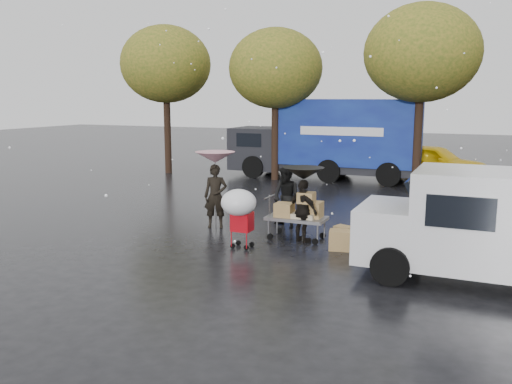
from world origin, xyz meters
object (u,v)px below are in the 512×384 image
at_px(yellow_taxi, 433,162).
at_px(white_van, 496,225).
at_px(person_pink, 216,196).
at_px(vendor_cart, 300,212).
at_px(shopping_cart, 239,206).
at_px(person_black, 303,211).
at_px(blue_truck, 329,139).

bearing_deg(yellow_taxi, white_van, -155.93).
height_order(person_pink, vendor_cart, person_pink).
bearing_deg(shopping_cart, person_black, 46.76).
height_order(person_pink, blue_truck, blue_truck).
bearing_deg(white_van, yellow_taxi, 100.34).
bearing_deg(white_van, blue_truck, 119.34).
height_order(vendor_cart, yellow_taxi, yellow_taxi).
xyz_separation_m(vendor_cart, white_van, (4.53, -1.56, 0.43)).
xyz_separation_m(white_van, blue_truck, (-6.76, 12.03, 0.60)).
xyz_separation_m(shopping_cart, blue_truck, (-1.21, 11.90, 0.69)).
bearing_deg(shopping_cart, white_van, -1.38).
bearing_deg(blue_truck, person_black, -77.40).
relative_size(shopping_cart, white_van, 0.30).
bearing_deg(person_black, shopping_cart, 74.25).
relative_size(person_pink, vendor_cart, 1.17).
height_order(vendor_cart, blue_truck, blue_truck).
relative_size(person_pink, blue_truck, 0.21).
height_order(person_black, yellow_taxi, person_black).
bearing_deg(vendor_cart, yellow_taxi, 80.55).
relative_size(shopping_cart, blue_truck, 0.18).
distance_m(person_pink, vendor_cart, 2.60).
height_order(person_black, white_van, white_van).
bearing_deg(yellow_taxi, blue_truck, 125.51).
relative_size(person_pink, yellow_taxi, 0.39).
relative_size(person_black, vendor_cart, 1.04).
relative_size(person_black, blue_truck, 0.19).
bearing_deg(vendor_cart, person_pink, 172.96).
distance_m(person_black, shopping_cart, 1.73).
xyz_separation_m(shopping_cart, yellow_taxi, (3.05, 13.60, -0.29)).
bearing_deg(shopping_cart, yellow_taxi, 77.37).
xyz_separation_m(blue_truck, yellow_taxi, (4.26, 1.70, -0.99)).
distance_m(vendor_cart, shopping_cart, 1.79).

